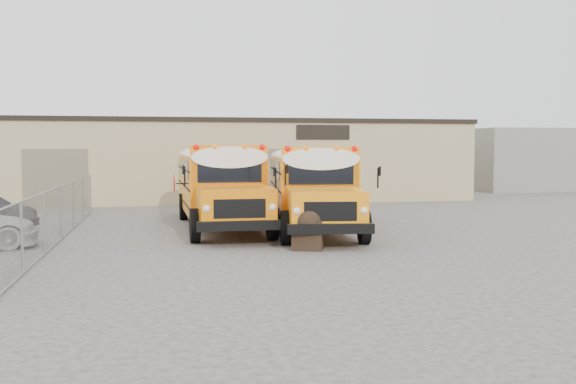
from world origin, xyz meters
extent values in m
plane|color=#403D3B|center=(0.00, 0.00, 0.00)|extent=(120.00, 120.00, 0.00)
cube|color=tan|center=(0.00, 20.00, 2.25)|extent=(30.00, 10.00, 4.50)
cube|color=black|center=(0.00, 20.00, 4.55)|extent=(30.20, 10.20, 0.25)
cube|color=black|center=(6.00, 14.98, 3.90)|extent=(3.00, 0.08, 0.80)
cube|color=#746A52|center=(-8.00, 14.98, 1.50)|extent=(3.20, 0.08, 3.00)
cube|color=#746A52|center=(4.00, 14.98, 1.50)|extent=(3.20, 0.08, 3.00)
cylinder|color=gray|center=(-6.00, -3.00, 0.90)|extent=(0.07, 0.07, 1.80)
cylinder|color=gray|center=(-6.00, 0.00, 0.90)|extent=(0.07, 0.07, 1.80)
cylinder|color=gray|center=(-6.00, 3.00, 0.90)|extent=(0.07, 0.07, 1.80)
cylinder|color=gray|center=(-6.00, 6.00, 0.90)|extent=(0.07, 0.07, 1.80)
cylinder|color=gray|center=(-6.00, 9.00, 0.90)|extent=(0.07, 0.07, 1.80)
cylinder|color=gray|center=(-6.00, 12.00, 0.90)|extent=(0.07, 0.07, 1.80)
cylinder|color=gray|center=(-6.00, 3.00, 1.78)|extent=(0.05, 18.00, 0.05)
cylinder|color=gray|center=(-6.00, 3.00, 0.05)|extent=(0.05, 18.00, 0.05)
cube|color=gray|center=(-6.00, 3.00, 0.90)|extent=(0.02, 18.00, 1.70)
cube|color=gray|center=(24.00, 24.00, 2.20)|extent=(10.00, 8.00, 4.40)
cube|color=orange|center=(-0.64, 13.15, 1.66)|extent=(2.86, 8.22, 2.20)
cube|color=orange|center=(-0.53, 7.88, 1.18)|extent=(2.41, 2.41, 1.24)
cube|color=black|center=(-0.55, 9.09, 2.28)|extent=(2.20, 0.11, 0.81)
cube|color=white|center=(-0.64, 13.15, 2.92)|extent=(2.87, 8.31, 0.43)
cube|color=orange|center=(-0.56, 9.33, 2.95)|extent=(2.64, 0.59, 0.39)
sphere|color=#E50705|center=(-1.68, 9.06, 3.08)|extent=(0.21, 0.21, 0.21)
sphere|color=#E50705|center=(0.58, 9.11, 3.08)|extent=(0.21, 0.21, 0.21)
sphere|color=orange|center=(-1.06, 9.07, 3.08)|extent=(0.21, 0.21, 0.21)
sphere|color=orange|center=(-0.05, 9.10, 3.08)|extent=(0.21, 0.21, 0.21)
cube|color=black|center=(-0.50, 6.62, 0.69)|extent=(2.64, 0.29, 0.30)
cube|color=black|center=(-0.73, 17.29, 0.69)|extent=(2.64, 0.27, 0.30)
cube|color=black|center=(-0.64, 13.15, 1.58)|extent=(2.90, 8.06, 0.06)
cube|color=black|center=(-0.65, 13.47, 2.28)|extent=(2.87, 6.93, 0.67)
cylinder|color=black|center=(-1.81, 7.97, 0.56)|extent=(0.33, 1.12, 1.12)
cylinder|color=black|center=(0.75, 8.03, 0.56)|extent=(0.33, 1.12, 1.12)
cylinder|color=black|center=(-1.96, 14.75, 0.56)|extent=(0.33, 1.12, 1.12)
cylinder|color=black|center=(0.60, 14.81, 0.56)|extent=(0.33, 1.12, 1.12)
cylinder|color=#BF0505|center=(-2.41, 10.31, 1.79)|extent=(0.05, 0.60, 0.60)
cube|color=orange|center=(3.77, 11.66, 1.63)|extent=(3.61, 8.29, 2.16)
cube|color=orange|center=(3.13, 6.52, 1.16)|extent=(2.59, 2.59, 1.21)
cube|color=black|center=(3.28, 7.70, 2.24)|extent=(2.16, 0.33, 0.79)
cube|color=white|center=(3.77, 11.66, 2.87)|extent=(3.62, 8.37, 0.42)
cube|color=orange|center=(3.31, 7.94, 2.90)|extent=(2.63, 0.84, 0.38)
sphere|color=#E50705|center=(2.18, 7.83, 3.03)|extent=(0.21, 0.21, 0.21)
sphere|color=#E50705|center=(4.38, 7.56, 3.03)|extent=(0.21, 0.21, 0.21)
sphere|color=orange|center=(2.78, 7.76, 3.03)|extent=(0.21, 0.21, 0.21)
sphere|color=orange|center=(3.77, 7.64, 3.03)|extent=(0.21, 0.21, 0.21)
cube|color=black|center=(2.97, 5.29, 0.68)|extent=(2.60, 0.55, 0.30)
cube|color=black|center=(4.27, 15.70, 0.68)|extent=(2.59, 0.53, 0.30)
cube|color=black|center=(3.77, 11.66, 1.55)|extent=(3.63, 8.14, 0.06)
cube|color=black|center=(3.81, 11.97, 2.24)|extent=(3.49, 7.04, 0.65)
cylinder|color=black|center=(1.90, 6.79, 0.55)|extent=(0.43, 1.13, 1.10)
cylinder|color=black|center=(4.39, 6.48, 0.55)|extent=(0.43, 1.13, 1.10)
cylinder|color=black|center=(2.72, 13.41, 0.55)|extent=(0.43, 1.13, 1.10)
cylinder|color=black|center=(5.21, 13.09, 0.55)|extent=(0.43, 1.13, 1.10)
cube|color=black|center=(1.61, -0.50, 0.45)|extent=(1.12, 1.06, 0.90)
sphere|color=black|center=(1.61, -0.50, 0.86)|extent=(1.00, 1.00, 1.00)
camera|label=1|loc=(-2.68, -19.19, 3.08)|focal=40.00mm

